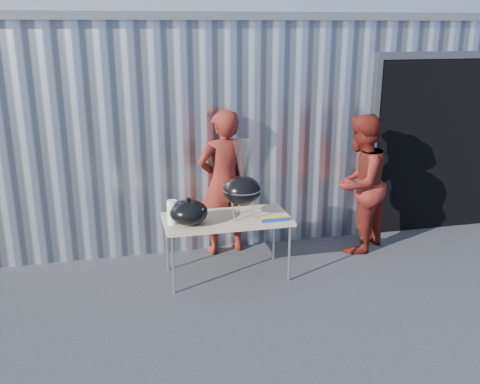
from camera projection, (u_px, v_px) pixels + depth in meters
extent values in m
plane|color=#2E2E30|center=(264.00, 305.00, 5.87)|extent=(80.00, 80.00, 0.00)
cube|color=silver|center=(237.00, 106.00, 9.96)|extent=(8.00, 6.00, 3.00)
cube|color=slate|center=(237.00, 19.00, 9.49)|extent=(8.20, 6.20, 0.10)
cube|color=black|center=(429.00, 139.00, 8.33)|extent=(2.40, 1.20, 2.50)
cube|color=#4C4C51|center=(461.00, 55.00, 7.41)|extent=(2.52, 0.08, 0.10)
cube|color=tan|center=(227.00, 219.00, 6.37)|extent=(1.50, 0.75, 0.04)
cylinder|color=silver|center=(173.00, 265.00, 6.03)|extent=(0.03, 0.03, 0.71)
cylinder|color=silver|center=(289.00, 253.00, 6.34)|extent=(0.03, 0.03, 0.71)
cylinder|color=silver|center=(167.00, 244.00, 6.62)|extent=(0.03, 0.03, 0.71)
cylinder|color=silver|center=(274.00, 234.00, 6.92)|extent=(0.03, 0.03, 0.71)
ellipsoid|color=black|center=(242.00, 190.00, 6.27)|extent=(0.45, 0.45, 0.34)
cylinder|color=silver|center=(242.00, 189.00, 6.26)|extent=(0.46, 0.46, 0.02)
cylinder|color=silver|center=(242.00, 188.00, 6.26)|extent=(0.43, 0.43, 0.01)
cylinder|color=silver|center=(239.00, 204.00, 6.46)|extent=(0.02, 0.02, 0.24)
cylinder|color=silver|center=(233.00, 211.00, 6.24)|extent=(0.02, 0.02, 0.24)
cylinder|color=silver|center=(253.00, 209.00, 6.29)|extent=(0.02, 0.02, 0.24)
cylinder|color=#D4704C|center=(231.00, 188.00, 6.22)|extent=(0.02, 0.14, 0.02)
cylinder|color=#D4704C|center=(234.00, 188.00, 6.23)|extent=(0.02, 0.14, 0.02)
cylinder|color=#D4704C|center=(238.00, 187.00, 6.24)|extent=(0.02, 0.14, 0.02)
cylinder|color=#D4704C|center=(242.00, 187.00, 6.25)|extent=(0.02, 0.14, 0.02)
cylinder|color=#D4704C|center=(246.00, 187.00, 6.26)|extent=(0.02, 0.14, 0.02)
cylinder|color=#D4704C|center=(249.00, 187.00, 6.27)|extent=(0.02, 0.14, 0.02)
cylinder|color=#D4704C|center=(253.00, 186.00, 6.28)|extent=(0.02, 0.14, 0.02)
cone|color=silver|center=(242.00, 163.00, 6.17)|extent=(0.20, 0.20, 0.55)
ellipsoid|color=black|center=(189.00, 212.00, 6.12)|extent=(0.44, 0.44, 0.29)
cylinder|color=black|center=(188.00, 199.00, 6.07)|extent=(0.05, 0.05, 0.03)
cylinder|color=white|center=(172.00, 212.00, 6.13)|extent=(0.12, 0.12, 0.28)
cube|color=white|center=(179.00, 213.00, 6.38)|extent=(0.20, 0.15, 0.10)
cube|color=#192DA2|center=(275.00, 219.00, 6.24)|extent=(0.32, 0.05, 0.05)
cube|color=yellow|center=(275.00, 217.00, 6.23)|extent=(0.32, 0.05, 0.01)
imported|color=maroon|center=(224.00, 183.00, 7.01)|extent=(0.78, 0.59, 1.93)
imported|color=maroon|center=(360.00, 184.00, 7.09)|extent=(1.14, 1.11, 1.86)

